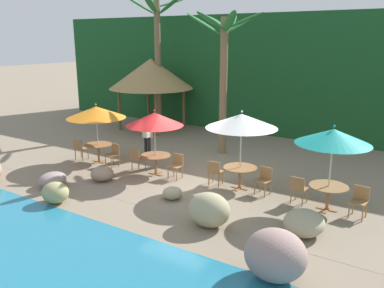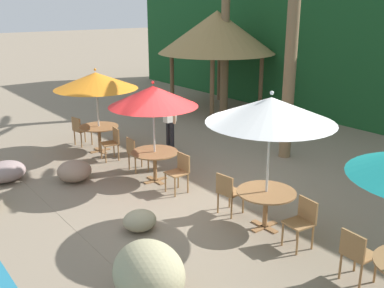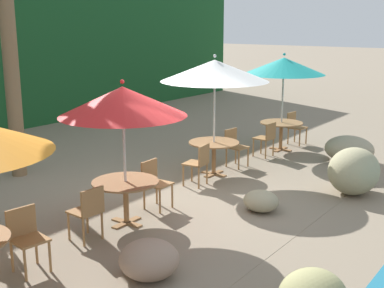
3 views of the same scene
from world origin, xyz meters
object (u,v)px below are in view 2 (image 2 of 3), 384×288
(chair_orange_inland, at_px, (80,129))
(umbrella_white, at_px, (271,110))
(umbrella_red, at_px, (153,96))
(chair_teal_inland, at_px, (356,253))
(dining_table_red, at_px, (155,157))
(palm_tree_second, at_px, (295,3))
(dining_table_orange, at_px, (99,130))
(chair_white_inland, at_px, (228,191))
(chair_red_seaward, at_px, (180,170))
(palapa_hut, at_px, (217,32))
(dining_table_white, at_px, (266,198))
(chair_orange_seaward, at_px, (112,141))
(chair_red_inland, at_px, (135,152))
(waiter_in_white, at_px, (170,117))
(chair_white_seaward, at_px, (302,219))
(umbrella_orange, at_px, (96,81))

(chair_orange_inland, bearing_deg, umbrella_white, 5.19)
(umbrella_red, relative_size, chair_teal_inland, 2.76)
(dining_table_red, bearing_deg, palm_tree_second, 80.21)
(dining_table_orange, bearing_deg, chair_white_inland, 2.32)
(dining_table_red, distance_m, chair_white_inland, 2.37)
(chair_red_seaward, xyz_separation_m, chair_teal_inland, (4.37, 0.06, 0.00))
(palapa_hut, bearing_deg, chair_red_seaward, -45.96)
(dining_table_white, xyz_separation_m, palapa_hut, (-8.12, 5.71, 2.36))
(chair_red_seaward, distance_m, dining_table_white, 2.36)
(chair_orange_seaward, height_order, chair_red_inland, same)
(dining_table_red, bearing_deg, umbrella_white, 6.83)
(chair_white_inland, bearing_deg, chair_orange_seaward, -176.78)
(palapa_hut, height_order, waiter_in_white, palapa_hut)
(chair_white_seaward, bearing_deg, umbrella_orange, -176.61)
(umbrella_white, height_order, palm_tree_second, palm_tree_second)
(chair_red_seaward, relative_size, palm_tree_second, 0.15)
(chair_orange_inland, bearing_deg, umbrella_orange, 14.65)
(chair_orange_inland, relative_size, chair_white_inland, 1.00)
(chair_orange_seaward, distance_m, chair_red_inland, 1.14)
(chair_orange_inland, bearing_deg, dining_table_red, 3.75)
(dining_table_orange, relative_size, umbrella_red, 0.46)
(umbrella_white, height_order, palapa_hut, palapa_hut)
(umbrella_white, distance_m, palm_tree_second, 4.64)
(chair_red_inland, bearing_deg, chair_white_inland, 3.94)
(dining_table_orange, height_order, dining_table_white, same)
(chair_orange_inland, height_order, chair_red_seaward, same)
(dining_table_orange, height_order, chair_red_seaward, chair_red_seaward)
(umbrella_red, bearing_deg, dining_table_orange, -179.51)
(umbrella_red, relative_size, chair_red_inland, 2.76)
(chair_red_inland, xyz_separation_m, chair_teal_inland, (6.07, 0.20, 0.00))
(palapa_hut, distance_m, waiter_in_white, 5.92)
(chair_orange_seaward, bearing_deg, dining_table_white, 4.85)
(umbrella_red, distance_m, dining_table_red, 1.44)
(dining_table_white, distance_m, palapa_hut, 10.21)
(chair_orange_inland, height_order, palapa_hut, palapa_hut)
(chair_orange_seaward, xyz_separation_m, umbrella_white, (5.18, 0.44, 1.76))
(dining_table_red, distance_m, palm_tree_second, 5.20)
(umbrella_orange, relative_size, palm_tree_second, 0.40)
(chair_white_inland, bearing_deg, chair_orange_inland, -175.95)
(chair_orange_seaward, bearing_deg, chair_white_seaward, 4.19)
(dining_table_white, bearing_deg, chair_teal_inland, -6.02)
(chair_orange_seaward, distance_m, umbrella_red, 2.52)
(chair_white_inland, bearing_deg, chair_red_seaward, -177.01)
(palm_tree_second, xyz_separation_m, palapa_hut, (-5.60, 2.25, -1.08))
(chair_orange_seaward, relative_size, chair_orange_inland, 1.00)
(dining_table_red, height_order, palm_tree_second, palm_tree_second)
(chair_orange_inland, distance_m, chair_red_inland, 2.82)
(chair_orange_inland, xyz_separation_m, chair_teal_inland, (8.89, 0.41, 0.00))
(dining_table_orange, height_order, umbrella_white, umbrella_white)
(umbrella_red, bearing_deg, dining_table_red, 90.00)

